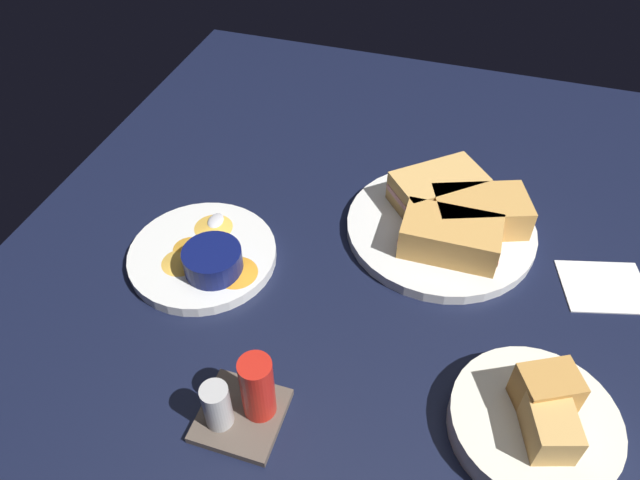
# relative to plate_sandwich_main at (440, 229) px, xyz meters

# --- Properties ---
(ground_plane) EXTENTS (1.10, 1.10, 0.03)m
(ground_plane) POSITION_rel_plate_sandwich_main_xyz_m (0.04, 0.05, -0.02)
(ground_plane) COLOR black
(plate_sandwich_main) EXTENTS (0.27, 0.27, 0.02)m
(plate_sandwich_main) POSITION_rel_plate_sandwich_main_xyz_m (0.00, 0.00, 0.00)
(plate_sandwich_main) COLOR silver
(plate_sandwich_main) RESTS_ON ground_plane
(sandwich_half_near) EXTENTS (0.13, 0.08, 0.05)m
(sandwich_half_near) POSITION_rel_plate_sandwich_main_xyz_m (-0.02, 0.05, 0.03)
(sandwich_half_near) COLOR tan
(sandwich_half_near) RESTS_ON plate_sandwich_main
(sandwich_half_far) EXTENTS (0.15, 0.12, 0.05)m
(sandwich_half_far) POSITION_rel_plate_sandwich_main_xyz_m (-0.05, -0.02, 0.03)
(sandwich_half_far) COLOR tan
(sandwich_half_far) RESTS_ON plate_sandwich_main
(sandwich_half_extra) EXTENTS (0.15, 0.14, 0.05)m
(sandwich_half_extra) POSITION_rel_plate_sandwich_main_xyz_m (0.02, -0.05, 0.03)
(sandwich_half_extra) COLOR tan
(sandwich_half_extra) RESTS_ON plate_sandwich_main
(ramekin_dark_sauce) EXTENTS (0.07, 0.07, 0.04)m
(ramekin_dark_sauce) POSITION_rel_plate_sandwich_main_xyz_m (0.01, -0.06, 0.03)
(ramekin_dark_sauce) COLOR #0C144C
(ramekin_dark_sauce) RESTS_ON plate_sandwich_main
(spoon_by_dark_ramekin) EXTENTS (0.06, 0.10, 0.01)m
(spoon_by_dark_ramekin) POSITION_rel_plate_sandwich_main_xyz_m (-0.01, -0.01, 0.01)
(spoon_by_dark_ramekin) COLOR silver
(spoon_by_dark_ramekin) RESTS_ON plate_sandwich_main
(plate_chips_companion) EXTENTS (0.20, 0.20, 0.02)m
(plate_chips_companion) POSITION_rel_plate_sandwich_main_xyz_m (0.30, 0.15, 0.00)
(plate_chips_companion) COLOR silver
(plate_chips_companion) RESTS_ON ground_plane
(ramekin_light_gravy) EXTENTS (0.08, 0.08, 0.03)m
(ramekin_light_gravy) POSITION_rel_plate_sandwich_main_xyz_m (0.27, 0.18, 0.03)
(ramekin_light_gravy) COLOR #0C144C
(ramekin_light_gravy) RESTS_ON plate_chips_companion
(spoon_by_gravy_ramekin) EXTENTS (0.02, 0.10, 0.01)m
(spoon_by_gravy_ramekin) POSITION_rel_plate_sandwich_main_xyz_m (0.31, 0.11, 0.01)
(spoon_by_gravy_ramekin) COLOR silver
(spoon_by_gravy_ramekin) RESTS_ON plate_chips_companion
(plantain_chip_scatter) EXTENTS (0.15, 0.15, 0.01)m
(plantain_chip_scatter) POSITION_rel_plate_sandwich_main_xyz_m (0.29, 0.15, 0.01)
(plantain_chip_scatter) COLOR gold
(plantain_chip_scatter) RESTS_ON plate_chips_companion
(bread_basket_rear) EXTENTS (0.18, 0.18, 0.08)m
(bread_basket_rear) POSITION_rel_plate_sandwich_main_xyz_m (-0.14, 0.28, 0.01)
(bread_basket_rear) COLOR silver
(bread_basket_rear) RESTS_ON ground_plane
(condiment_caddy) EXTENTS (0.09, 0.09, 0.10)m
(condiment_caddy) POSITION_rel_plate_sandwich_main_xyz_m (0.16, 0.36, 0.03)
(condiment_caddy) COLOR brown
(condiment_caddy) RESTS_ON ground_plane
(paper_napkin_folded) EXTENTS (0.13, 0.12, 0.00)m
(paper_napkin_folded) POSITION_rel_plate_sandwich_main_xyz_m (-0.23, 0.04, -0.01)
(paper_napkin_folded) COLOR white
(paper_napkin_folded) RESTS_ON ground_plane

